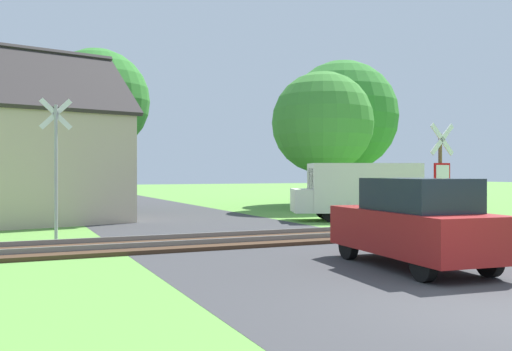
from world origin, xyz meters
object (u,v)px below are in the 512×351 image
Objects in this scene: stop_sign_near at (441,176)px; crossing_sign_far at (56,159)px; house at (15,162)px; mail_truck at (359,189)px; tree_right at (323,123)px; tree_far at (342,116)px; parked_car at (414,223)px; tree_center at (97,101)px.

crossing_sign_far is (-9.47, 4.58, 0.46)m from stop_sign_near.
house is 1.68× the size of mail_truck.
mail_truck is at bearing -32.80° from house.
tree_far reaches higher than tree_right.
stop_sign_near is at bearing -22.53° from crossing_sign_far.
tree_far is at bearing 46.76° from tree_right.
tree_right is at bearing -133.24° from tree_far.
tree_right is at bearing -113.14° from stop_sign_near.
mail_truck is at bearing -107.37° from tree_right.
tree_right reaches higher than stop_sign_near.
mail_truck is 11.11m from parked_car.
mail_truck is (8.79, -8.60, -3.98)m from tree_center.
mail_truck is (12.40, -4.39, -1.03)m from house.
crossing_sign_far is 0.57× the size of tree_right.
house is at bearing 91.51° from mail_truck.
mail_truck is at bearing -112.56° from stop_sign_near.
mail_truck is 1.27× the size of parked_car.
tree_center is 14.32m from tree_far.
tree_center reaches higher than stop_sign_near.
house is 6.28m from tree_center.
stop_sign_near is at bearing -66.11° from tree_center.
tree_center is at bearing 79.51° from crossing_sign_far.
parked_car is at bearing 35.25° from stop_sign_near.
tree_right reaches higher than house.
tree_far is at bearing 5.02° from tree_center.
tree_center is at bearing 36.12° from house.
tree_far is (16.91, 12.08, 2.92)m from crossing_sign_far.
tree_far reaches higher than crossing_sign_far.
tree_far reaches higher than tree_center.
tree_far is at bearing -120.48° from stop_sign_near.
tree_center reaches higher than mail_truck.
tree_right is (3.86, 12.85, 2.59)m from stop_sign_near.
tree_far is (7.44, 16.66, 3.38)m from stop_sign_near.
mail_truck is (-5.47, -9.85, -3.94)m from tree_far.
crossing_sign_far is at bearing -148.16° from tree_right.
stop_sign_near reaches higher than parked_car.
mail_truck is at bearing 14.27° from crossing_sign_far.
mail_truck is (1.97, 6.80, -0.56)m from stop_sign_near.
parked_car is (-3.32, -2.96, -0.90)m from stop_sign_near.
tree_center is (-10.68, 2.55, 0.83)m from tree_right.
tree_far is at bearing 38.80° from crossing_sign_far.
tree_center is at bearing -174.98° from tree_far.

